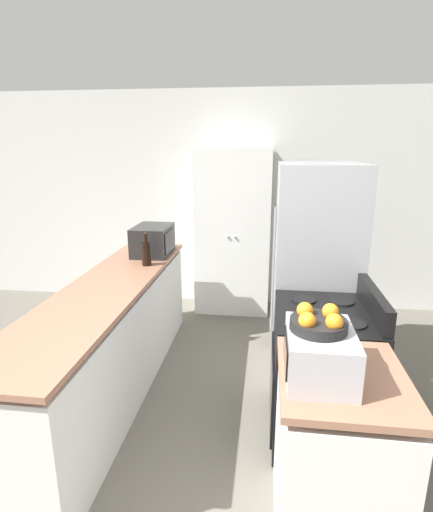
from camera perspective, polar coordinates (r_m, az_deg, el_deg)
The scene contains 10 objects.
wall_back at distance 4.95m, azimuth 2.45°, elevation 7.84°, with size 7.00×0.06×2.60m.
counter_left at distance 3.38m, azimuth -14.94°, elevation -11.70°, with size 0.60×2.79×0.92m.
counter_right at distance 2.32m, azimuth 16.60°, elevation -25.89°, with size 0.60×0.70×0.92m.
pantry_cabinet at distance 4.73m, azimuth 2.38°, elevation 3.41°, with size 0.87×0.48×1.94m.
stove at distance 2.91m, azimuth 14.75°, elevation -15.85°, with size 0.66×0.75×1.08m.
refrigerator at distance 3.44m, azimuth 13.86°, elevation -2.64°, with size 0.69×0.73×1.83m.
microwave at distance 3.99m, azimuth -9.07°, elevation 2.26°, with size 0.35×0.48×0.28m.
wine_bottle at distance 3.62m, azimuth -10.00°, elevation 0.40°, with size 0.08×0.08×0.30m.
toaster_oven at distance 1.95m, azimuth 14.49°, elevation -13.37°, with size 0.31×0.41×0.23m.
fruit_bowl at distance 1.89m, azimuth 14.38°, elevation -9.07°, with size 0.26×0.26×0.11m.
Camera 1 is at (0.42, -1.27, 1.95)m, focal length 28.00 mm.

